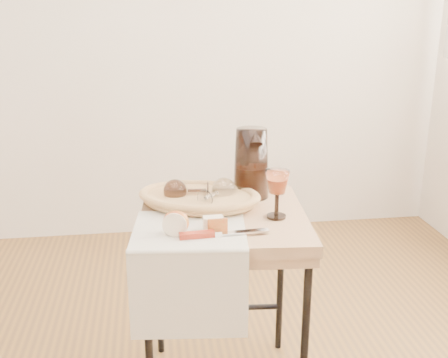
{
  "coord_description": "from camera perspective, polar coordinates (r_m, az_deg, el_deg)",
  "views": [
    {
      "loc": [
        0.14,
        -1.19,
        1.28
      ],
      "look_at": [
        0.36,
        0.35,
        0.77
      ],
      "focal_mm": 43.64,
      "sensor_mm": 36.0,
      "label": 1
    }
  ],
  "objects": [
    {
      "name": "apple_wedge",
      "position": [
        1.56,
        -1.14,
        -4.63
      ],
      "size": [
        0.06,
        0.03,
        0.04
      ],
      "primitive_type": "cube",
      "rotation": [
        0.0,
        0.0,
        0.04
      ],
      "color": "#FCE6C3",
      "rests_on": "tea_towel"
    },
    {
      "name": "goblet_lying_b",
      "position": [
        1.73,
        -0.85,
        -1.49
      ],
      "size": [
        0.14,
        0.14,
        0.08
      ],
      "primitive_type": null,
      "rotation": [
        0.0,
        0.0,
        0.84
      ],
      "color": "white",
      "rests_on": "bread_basket"
    },
    {
      "name": "tea_towel",
      "position": [
        1.58,
        -3.65,
        -5.35
      ],
      "size": [
        0.35,
        0.32,
        0.01
      ],
      "primitive_type": "cube",
      "rotation": [
        0.0,
        0.0,
        -0.11
      ],
      "color": "silver",
      "rests_on": "side_table"
    },
    {
      "name": "goblet_lying_a",
      "position": [
        1.76,
        -3.68,
        -1.23
      ],
      "size": [
        0.13,
        0.09,
        0.08
      ],
      "primitive_type": null,
      "rotation": [
        0.0,
        0.0,
        3.05
      ],
      "color": "brown",
      "rests_on": "bread_basket"
    },
    {
      "name": "table_knife",
      "position": [
        1.53,
        -0.33,
        -5.6
      ],
      "size": [
        0.25,
        0.04,
        0.02
      ],
      "primitive_type": null,
      "rotation": [
        0.0,
        0.0,
        0.07
      ],
      "color": "silver",
      "rests_on": "tea_towel"
    },
    {
      "name": "bread_basket",
      "position": [
        1.75,
        -2.61,
        -2.19
      ],
      "size": [
        0.41,
        0.34,
        0.05
      ],
      "primitive_type": null,
      "rotation": [
        0.0,
        0.0,
        -0.33
      ],
      "color": "olive",
      "rests_on": "side_table"
    },
    {
      "name": "wine_goblet",
      "position": [
        1.65,
        5.57,
        -1.58
      ],
      "size": [
        0.09,
        0.09,
        0.15
      ],
      "primitive_type": null,
      "rotation": [
        0.0,
        0.0,
        0.34
      ],
      "color": "white",
      "rests_on": "side_table"
    },
    {
      "name": "apple_half",
      "position": [
        1.54,
        -5.05,
        -4.51
      ],
      "size": [
        0.08,
        0.06,
        0.07
      ],
      "primitive_type": "ellipsoid",
      "rotation": [
        0.0,
        0.0,
        -0.25
      ],
      "color": "#B01009",
      "rests_on": "tea_towel"
    },
    {
      "name": "side_table",
      "position": [
        1.85,
        -0.09,
        -13.13
      ],
      "size": [
        0.55,
        0.55,
        0.65
      ],
      "primitive_type": null,
      "rotation": [
        0.0,
        0.0,
        -0.08
      ],
      "color": "brown",
      "rests_on": "floor"
    },
    {
      "name": "pitcher",
      "position": [
        1.82,
        2.86,
        1.67
      ],
      "size": [
        0.18,
        0.25,
        0.27
      ],
      "primitive_type": null,
      "rotation": [
        0.0,
        0.0,
        -0.07
      ],
      "color": "black",
      "rests_on": "side_table"
    }
  ]
}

